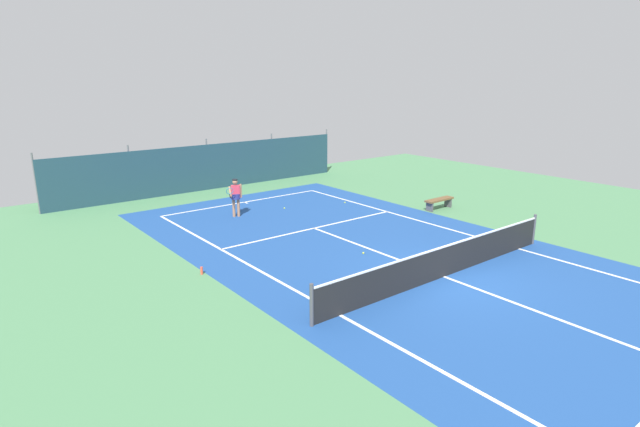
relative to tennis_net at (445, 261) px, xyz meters
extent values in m
plane|color=#4C8456|center=(0.00, 0.00, -0.51)|extent=(36.00, 36.00, 0.00)
cube|color=#1E478C|center=(0.00, 0.00, -0.51)|extent=(11.02, 26.60, 0.01)
cube|color=white|center=(0.00, 11.90, -0.50)|extent=(8.22, 0.10, 0.01)
cube|color=white|center=(-4.11, 0.00, -0.50)|extent=(0.10, 23.80, 0.01)
cube|color=white|center=(4.11, 0.00, -0.50)|extent=(0.10, 23.80, 0.01)
cube|color=white|center=(0.00, 6.40, -0.50)|extent=(8.22, 0.10, 0.01)
cube|color=white|center=(0.00, 0.00, -0.50)|extent=(0.10, 12.80, 0.01)
cube|color=white|center=(0.00, 11.75, -0.50)|extent=(0.10, 0.30, 0.01)
cube|color=black|center=(0.00, 0.00, -0.04)|extent=(9.92, 0.03, 0.95)
cube|color=white|center=(0.00, 0.00, 0.46)|extent=(9.92, 0.04, 0.05)
cylinder|color=#47474C|center=(-5.01, 0.00, 0.04)|extent=(0.10, 0.10, 1.10)
cylinder|color=#47474C|center=(5.01, 0.00, 0.04)|extent=(0.10, 0.10, 1.10)
cube|color=#1E3D4C|center=(0.00, 15.58, 0.69)|extent=(16.22, 0.06, 2.40)
cylinder|color=#595B60|center=(-8.11, 15.64, 0.84)|extent=(0.08, 0.08, 2.70)
cylinder|color=#595B60|center=(-4.05, 15.64, 0.84)|extent=(0.08, 0.08, 2.70)
cylinder|color=#595B60|center=(0.00, 15.64, 0.84)|extent=(0.08, 0.08, 2.70)
cylinder|color=#595B60|center=(4.05, 15.64, 0.84)|extent=(0.08, 0.08, 2.70)
cylinder|color=#595B60|center=(8.11, 15.64, 0.84)|extent=(0.08, 0.08, 2.70)
cube|color=#234C1E|center=(0.00, 16.18, 0.04)|extent=(14.60, 0.70, 1.10)
cylinder|color=#9E7051|center=(-1.46, 9.84, -0.10)|extent=(0.12, 0.12, 0.82)
cylinder|color=#9E7051|center=(-1.64, 9.92, -0.10)|extent=(0.12, 0.12, 0.82)
cylinder|color=navy|center=(-1.55, 9.88, 0.39)|extent=(0.40, 0.40, 0.22)
cube|color=#D1384C|center=(-1.55, 9.88, 0.59)|extent=(0.41, 0.32, 0.56)
sphere|color=#9E7051|center=(-1.55, 9.88, 1.02)|extent=(0.22, 0.22, 0.22)
cylinder|color=black|center=(-1.55, 9.88, 1.11)|extent=(0.23, 0.23, 0.04)
cylinder|color=#9E7051|center=(-1.34, 9.79, 0.62)|extent=(0.09, 0.09, 0.58)
cylinder|color=#9E7051|center=(-1.81, 9.85, 0.62)|extent=(0.28, 0.52, 0.41)
cylinder|color=black|center=(-1.97, 9.60, 0.51)|extent=(0.13, 0.27, 0.13)
torus|color=teal|center=(-1.97, 9.60, 0.73)|extent=(0.33, 0.23, 0.29)
sphere|color=#CCDB33|center=(-0.51, 2.99, -0.48)|extent=(0.07, 0.07, 0.07)
sphere|color=#CCDB33|center=(3.69, 8.78, -0.48)|extent=(0.07, 0.07, 0.07)
sphere|color=#CCDB33|center=(0.81, 9.68, -0.48)|extent=(0.07, 0.07, 0.07)
cube|color=brown|center=(6.31, 5.28, -0.06)|extent=(1.60, 0.40, 0.08)
cube|color=#4C4C51|center=(5.66, 5.28, -0.29)|extent=(0.08, 0.36, 0.45)
cube|color=#4C4C51|center=(6.96, 5.28, -0.29)|extent=(0.08, 0.36, 0.45)
cylinder|color=#D84C38|center=(-5.64, 4.71, -0.39)|extent=(0.08, 0.08, 0.24)
camera|label=1|loc=(-11.69, -8.79, 5.31)|focal=28.29mm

